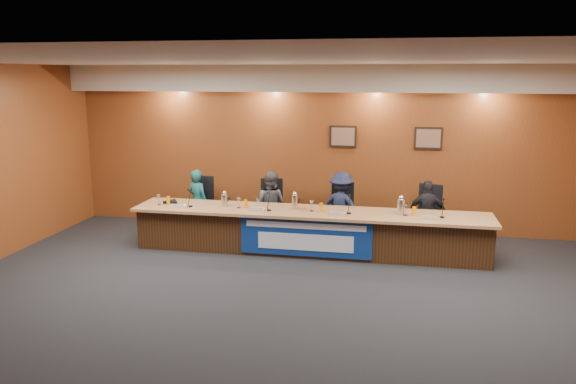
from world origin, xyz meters
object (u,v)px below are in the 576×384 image
dais_body (309,232)px  carafe_mid (295,202)px  panelist_a (198,202)px  office_chair_a (200,208)px  panelist_c (341,207)px  panelist_d (427,214)px  office_chair_c (342,215)px  carafe_left (225,200)px  carafe_right (401,207)px  speakerphone (172,202)px  panelist_b (270,205)px  office_chair_b (271,211)px  office_chair_d (427,219)px  banner (305,237)px

dais_body → carafe_mid: (-0.25, -0.02, 0.53)m
panelist_a → office_chair_a: bearing=-65.0°
panelist_c → panelist_d: (1.53, 0.00, -0.05)m
dais_body → panelist_a: panelist_a is taller
office_chair_c → carafe_left: 2.19m
panelist_c → office_chair_c: panelist_c is taller
panelist_c → carafe_right: (1.06, -0.77, 0.23)m
dais_body → speakerphone: bearing=179.4°
panelist_b → carafe_mid: size_ratio=4.90×
panelist_a → carafe_left: 1.12m
office_chair_b → carafe_right: carafe_right is taller
panelist_c → office_chair_c: 0.20m
dais_body → office_chair_a: bearing=159.8°
office_chair_c → carafe_left: carafe_left is taller
panelist_d → panelist_b: bearing=0.5°
carafe_mid → panelist_c: bearing=46.3°
panelist_b → panelist_c: (1.34, 0.00, 0.02)m
speakerphone → office_chair_a: bearing=74.3°
panelist_b → carafe_mid: (0.61, -0.76, 0.25)m
dais_body → office_chair_d: bearing=22.7°
office_chair_b → office_chair_d: size_ratio=1.00×
office_chair_a → speakerphone: 0.90m
office_chair_b → panelist_c: bearing=-14.2°
panelist_c → carafe_left: panelist_c is taller
office_chair_d → office_chair_c: bearing=-164.1°
panelist_b → speakerphone: bearing=35.2°
office_chair_b → office_chair_d: 2.87m
office_chair_d → panelist_a: bearing=-162.8°
office_chair_c → carafe_mid: 1.20m
office_chair_a → panelist_c: bearing=-2.0°
dais_body → office_chair_d: (2.01, 0.84, 0.13)m
carafe_right → office_chair_b: bearing=160.0°
panelist_d → carafe_mid: (-2.26, -0.76, 0.28)m
panelist_c → office_chair_c: size_ratio=2.71×
panelist_b → office_chair_c: size_ratio=2.63×
banner → panelist_a: (-2.28, 1.15, 0.25)m
office_chair_a → office_chair_b: same height
banner → panelist_a: panelist_a is taller
dais_body → carafe_right: 1.62m
panelist_b → carafe_left: (-0.64, -0.76, 0.23)m
panelist_a → panelist_b: size_ratio=0.99×
panelist_b → office_chair_a: size_ratio=2.63×
carafe_mid → carafe_right: (1.78, -0.01, 0.00)m
office_chair_a → carafe_left: (0.78, -0.86, 0.38)m
dais_body → banner: 0.42m
panelist_b → carafe_left: size_ratio=5.82×
carafe_mid → panelist_a: bearing=159.5°
panelist_d → office_chair_a: panelist_d is taller
carafe_left → panelist_c: bearing=21.1°
panelist_d → office_chair_b: panelist_d is taller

